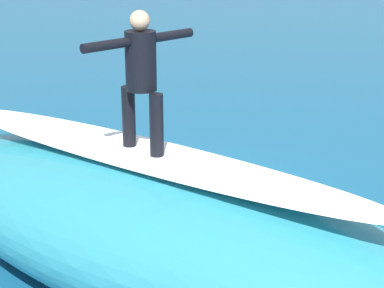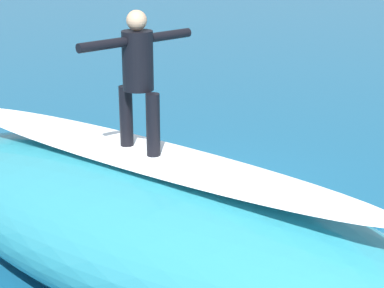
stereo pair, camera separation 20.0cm
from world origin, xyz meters
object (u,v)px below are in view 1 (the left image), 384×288
object	(u,v)px
surfer_riding	(141,72)
surfboard_riding	(143,154)
surfboard_paddling	(225,186)
surfer_paddling	(219,177)

from	to	relation	value
surfer_riding	surfboard_riding	bearing A→B (deg)	127.23
surfboard_riding	surfboard_paddling	size ratio (longest dim) A/B	0.91
surfboard_riding	surfboard_paddling	xyz separation A→B (m)	(0.16, -3.49, -1.76)
surfboard_riding	surfer_paddling	world-z (taller)	surfboard_riding
surfboard_riding	surfboard_paddling	distance (m)	3.91
surfboard_paddling	surfer_paddling	distance (m)	0.20
surfboard_riding	surfer_paddling	size ratio (longest dim) A/B	1.34
surfer_riding	surfboard_paddling	size ratio (longest dim) A/B	0.73
surfer_riding	surfboard_paddling	xyz separation A→B (m)	(0.16, -3.49, -2.77)
surfer_riding	surfer_paddling	xyz separation A→B (m)	(0.27, -3.48, -2.61)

